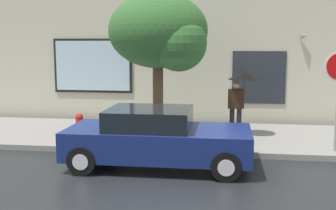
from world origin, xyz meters
TOP-DOWN VIEW (x-y plane):
  - ground_plane at (0.00, 0.00)m, footprint 60.00×60.00m
  - sidewalk at (0.00, 3.00)m, footprint 20.00×4.00m
  - building_facade at (-0.02, 5.50)m, footprint 20.00×0.67m
  - parked_car at (-0.23, 0.03)m, footprint 4.21×1.94m
  - fire_hydrant at (-2.74, 1.85)m, footprint 0.30×0.44m
  - pedestrian_with_umbrella at (1.78, 3.07)m, footprint 0.92×0.92m
  - street_tree at (-0.45, 2.32)m, footprint 2.79×2.37m

SIDE VIEW (x-z plane):
  - ground_plane at x=0.00m, z-range 0.00..0.00m
  - sidewalk at x=0.00m, z-range 0.00..0.15m
  - fire_hydrant at x=-2.74m, z-range 0.14..0.89m
  - parked_car at x=-0.23m, z-range 0.00..1.37m
  - pedestrian_with_umbrella at x=1.78m, z-range 0.68..2.56m
  - street_tree at x=-0.45m, z-range 1.06..5.17m
  - building_facade at x=-0.02m, z-range -0.02..6.98m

